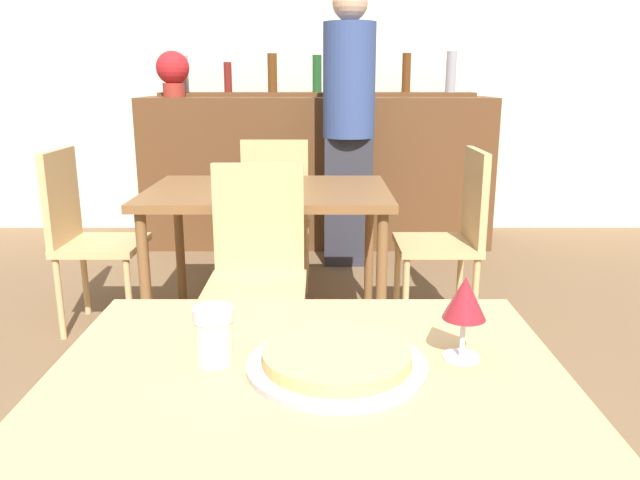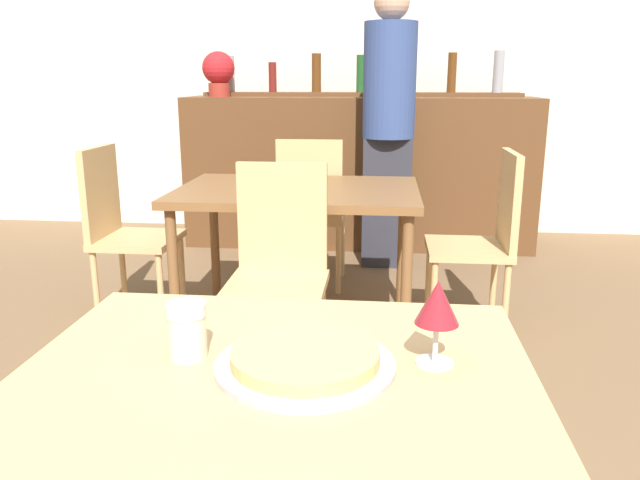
{
  "view_description": "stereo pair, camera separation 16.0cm",
  "coord_description": "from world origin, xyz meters",
  "px_view_note": "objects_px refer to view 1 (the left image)",
  "views": [
    {
      "loc": [
        0.02,
        -1.0,
        1.26
      ],
      "look_at": [
        0.03,
        0.55,
        0.85
      ],
      "focal_mm": 35.0,
      "sensor_mm": 36.0,
      "label": 1
    },
    {
      "loc": [
        0.18,
        -0.99,
        1.26
      ],
      "look_at": [
        0.03,
        0.55,
        0.85
      ],
      "focal_mm": 35.0,
      "sensor_mm": 36.0,
      "label": 2
    }
  ],
  "objects_px": {
    "chair_far_side_left": "(82,229)",
    "potted_plant": "(171,71)",
    "chair_far_side_right": "(452,228)",
    "wine_glass": "(463,300)",
    "cheese_shaker": "(212,335)",
    "chair_far_side_front": "(256,262)",
    "chair_far_side_back": "(275,205)",
    "pizza_tray": "(335,360)",
    "person_standing": "(347,118)"
  },
  "relations": [
    {
      "from": "cheese_shaker",
      "to": "person_standing",
      "type": "relative_size",
      "value": 0.06
    },
    {
      "from": "chair_far_side_front",
      "to": "chair_far_side_right",
      "type": "xyz_separation_m",
      "value": [
        0.93,
        0.59,
        0.0
      ]
    },
    {
      "from": "cheese_shaker",
      "to": "chair_far_side_right",
      "type": "bearing_deg",
      "value": 66.55
    },
    {
      "from": "chair_far_side_right",
      "to": "wine_glass",
      "type": "height_order",
      "value": "chair_far_side_right"
    },
    {
      "from": "chair_far_side_left",
      "to": "pizza_tray",
      "type": "relative_size",
      "value": 2.82
    },
    {
      "from": "potted_plant",
      "to": "chair_far_side_left",
      "type": "bearing_deg",
      "value": -93.99
    },
    {
      "from": "cheese_shaker",
      "to": "potted_plant",
      "type": "relative_size",
      "value": 0.32
    },
    {
      "from": "pizza_tray",
      "to": "chair_far_side_front",
      "type": "bearing_deg",
      "value": 101.38
    },
    {
      "from": "pizza_tray",
      "to": "wine_glass",
      "type": "xyz_separation_m",
      "value": [
        0.23,
        0.04,
        0.1
      ]
    },
    {
      "from": "chair_far_side_right",
      "to": "chair_far_side_front",
      "type": "bearing_deg",
      "value": -57.76
    },
    {
      "from": "chair_far_side_front",
      "to": "chair_far_side_right",
      "type": "relative_size",
      "value": 1.0
    },
    {
      "from": "potted_plant",
      "to": "chair_far_side_back",
      "type": "bearing_deg",
      "value": -52.74
    },
    {
      "from": "chair_far_side_back",
      "to": "pizza_tray",
      "type": "bearing_deg",
      "value": 96.31
    },
    {
      "from": "chair_far_side_right",
      "to": "cheese_shaker",
      "type": "height_order",
      "value": "chair_far_side_right"
    },
    {
      "from": "cheese_shaker",
      "to": "wine_glass",
      "type": "xyz_separation_m",
      "value": [
        0.46,
        0.02,
        0.06
      ]
    },
    {
      "from": "chair_far_side_front",
      "to": "chair_far_side_left",
      "type": "xyz_separation_m",
      "value": [
        -0.93,
        0.59,
        0.0
      ]
    },
    {
      "from": "chair_far_side_front",
      "to": "cheese_shaker",
      "type": "height_order",
      "value": "chair_far_side_front"
    },
    {
      "from": "chair_far_side_left",
      "to": "potted_plant",
      "type": "bearing_deg",
      "value": -3.99
    },
    {
      "from": "cheese_shaker",
      "to": "potted_plant",
      "type": "xyz_separation_m",
      "value": [
        -0.88,
        3.65,
        0.49
      ]
    },
    {
      "from": "chair_far_side_back",
      "to": "pizza_tray",
      "type": "distance_m",
      "value": 2.63
    },
    {
      "from": "chair_far_side_back",
      "to": "wine_glass",
      "type": "distance_m",
      "value": 2.64
    },
    {
      "from": "chair_far_side_front",
      "to": "chair_far_side_left",
      "type": "relative_size",
      "value": 1.0
    },
    {
      "from": "chair_far_side_front",
      "to": "chair_far_side_right",
      "type": "height_order",
      "value": "same"
    },
    {
      "from": "cheese_shaker",
      "to": "person_standing",
      "type": "distance_m",
      "value": 3.15
    },
    {
      "from": "chair_far_side_left",
      "to": "person_standing",
      "type": "height_order",
      "value": "person_standing"
    },
    {
      "from": "potted_plant",
      "to": "cheese_shaker",
      "type": "bearing_deg",
      "value": -76.45
    },
    {
      "from": "person_standing",
      "to": "potted_plant",
      "type": "height_order",
      "value": "person_standing"
    },
    {
      "from": "chair_far_side_right",
      "to": "wine_glass",
      "type": "xyz_separation_m",
      "value": [
        -0.41,
        -1.98,
        0.35
      ]
    },
    {
      "from": "chair_far_side_left",
      "to": "chair_far_side_right",
      "type": "xyz_separation_m",
      "value": [
        1.86,
        0.0,
        0.0
      ]
    },
    {
      "from": "chair_far_side_back",
      "to": "pizza_tray",
      "type": "height_order",
      "value": "chair_far_side_back"
    },
    {
      "from": "chair_far_side_left",
      "to": "chair_far_side_back",
      "type": "bearing_deg",
      "value": -57.76
    },
    {
      "from": "chair_far_side_back",
      "to": "chair_far_side_right",
      "type": "bearing_deg",
      "value": 147.76
    },
    {
      "from": "chair_far_side_right",
      "to": "pizza_tray",
      "type": "bearing_deg",
      "value": -17.63
    },
    {
      "from": "wine_glass",
      "to": "potted_plant",
      "type": "relative_size",
      "value": 0.48
    },
    {
      "from": "chair_far_side_front",
      "to": "cheese_shaker",
      "type": "xyz_separation_m",
      "value": [
        0.07,
        -1.41,
        0.29
      ]
    },
    {
      "from": "chair_far_side_right",
      "to": "potted_plant",
      "type": "distance_m",
      "value": 2.53
    },
    {
      "from": "chair_far_side_right",
      "to": "pizza_tray",
      "type": "xyz_separation_m",
      "value": [
        -0.64,
        -2.02,
        0.25
      ]
    },
    {
      "from": "chair_far_side_back",
      "to": "cheese_shaker",
      "type": "relative_size",
      "value": 8.69
    },
    {
      "from": "potted_plant",
      "to": "chair_far_side_front",
      "type": "bearing_deg",
      "value": -70.05
    },
    {
      "from": "cheese_shaker",
      "to": "person_standing",
      "type": "bearing_deg",
      "value": 83.01
    },
    {
      "from": "pizza_tray",
      "to": "potted_plant",
      "type": "relative_size",
      "value": 0.99
    },
    {
      "from": "chair_far_side_right",
      "to": "potted_plant",
      "type": "bearing_deg",
      "value": -133.53
    },
    {
      "from": "chair_far_side_back",
      "to": "potted_plant",
      "type": "distance_m",
      "value": 1.55
    },
    {
      "from": "cheese_shaker",
      "to": "chair_far_side_front",
      "type": "bearing_deg",
      "value": 92.66
    },
    {
      "from": "person_standing",
      "to": "wine_glass",
      "type": "relative_size",
      "value": 11.46
    },
    {
      "from": "person_standing",
      "to": "chair_far_side_front",
      "type": "bearing_deg",
      "value": -104.65
    },
    {
      "from": "chair_far_side_back",
      "to": "cheese_shaker",
      "type": "xyz_separation_m",
      "value": [
        0.07,
        -2.58,
        0.29
      ]
    },
    {
      "from": "cheese_shaker",
      "to": "pizza_tray",
      "type": "bearing_deg",
      "value": -6.79
    },
    {
      "from": "potted_plant",
      "to": "chair_far_side_right",
      "type": "bearing_deg",
      "value": -43.53
    },
    {
      "from": "chair_far_side_front",
      "to": "person_standing",
      "type": "distance_m",
      "value": 1.83
    }
  ]
}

